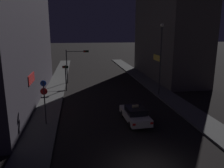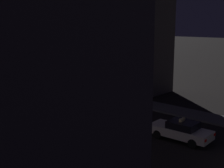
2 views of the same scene
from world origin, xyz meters
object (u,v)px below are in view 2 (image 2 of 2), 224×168
at_px(traffic_light_left_kerb, 7,94).
at_px(sign_pole_left, 99,134).
at_px(street_lamp_near_block, 140,50).
at_px(taxi, 181,130).

xyz_separation_m(traffic_light_left_kerb, sign_pole_left, (-1.23, -11.74, -0.07)).
xyz_separation_m(traffic_light_left_kerb, street_lamp_near_block, (11.76, -4.32, 3.07)).
relative_size(traffic_light_left_kerb, street_lamp_near_block, 0.40).
xyz_separation_m(taxi, sign_pole_left, (-7.83, 0.36, 1.75)).
relative_size(sign_pole_left, street_lamp_near_block, 0.44).
bearing_deg(traffic_light_left_kerb, taxi, -61.41).
height_order(taxi, traffic_light_left_kerb, traffic_light_left_kerb).
bearing_deg(taxi, street_lamp_near_block, 56.42).
relative_size(traffic_light_left_kerb, sign_pole_left, 0.91).
xyz_separation_m(sign_pole_left, street_lamp_near_block, (13.00, 7.42, 3.14)).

